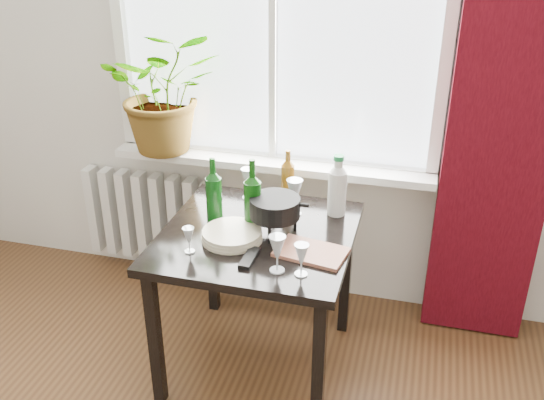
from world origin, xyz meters
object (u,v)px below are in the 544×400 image
(wineglass_far_right, at_px, (301,260))
(wineglass_back_left, at_px, (248,183))
(potted_plant, at_px, (165,91))
(wine_bottle_right, at_px, (253,194))
(wineglass_back_center, at_px, (294,197))
(bottle_amber, at_px, (288,175))
(wineglass_front_right, at_px, (277,254))
(plate_stack, at_px, (232,235))
(tv_remote, at_px, (249,258))
(cutting_board, at_px, (311,252))
(wineglass_front_left, at_px, (189,240))
(wine_bottle_left, at_px, (214,190))
(table, at_px, (257,250))
(radiator, at_px, (151,217))
(fondue_pot, at_px, (275,216))
(cleaning_bottle, at_px, (337,185))

(wineglass_far_right, height_order, wineglass_back_left, wineglass_back_left)
(potted_plant, relative_size, wineglass_back_left, 4.06)
(wine_bottle_right, distance_m, wineglass_back_center, 0.24)
(wineglass_back_center, bearing_deg, bottle_amber, 115.11)
(wineglass_front_right, xyz_separation_m, plate_stack, (-0.25, 0.19, -0.06))
(wineglass_back_center, distance_m, tv_remote, 0.46)
(wineglass_back_left, xyz_separation_m, cutting_board, (0.41, -0.44, -0.07))
(wineglass_back_center, relative_size, cutting_board, 0.63)
(wineglass_back_center, bearing_deg, plate_stack, -124.86)
(bottle_amber, distance_m, plate_stack, 0.48)
(bottle_amber, bearing_deg, wineglass_front_left, -115.27)
(wine_bottle_left, height_order, wineglass_back_center, wine_bottle_left)
(table, bearing_deg, wineglass_front_left, -134.76)
(radiator, relative_size, wineglass_front_left, 6.78)
(fondue_pot, bearing_deg, wineglass_back_center, 56.91)
(table, height_order, wineglass_front_left, wineglass_front_left)
(wine_bottle_right, relative_size, wineglass_front_left, 2.87)
(wine_bottle_right, xyz_separation_m, wineglass_front_left, (-0.20, -0.27, -0.11))
(table, distance_m, cleaning_bottle, 0.48)
(bottle_amber, distance_m, wineglass_far_right, 0.68)
(cutting_board, bearing_deg, wine_bottle_right, 153.02)
(radiator, xyz_separation_m, plate_stack, (0.76, -0.71, 0.38))
(tv_remote, bearing_deg, table, 99.06)
(plate_stack, bearing_deg, radiator, 136.79)
(radiator, height_order, cleaning_bottle, cleaning_bottle)
(radiator, distance_m, wine_bottle_right, 1.14)
(wineglass_far_right, xyz_separation_m, wineglass_back_center, (-0.14, 0.50, 0.02))
(radiator, height_order, wineglass_front_right, wineglass_front_right)
(radiator, relative_size, plate_stack, 2.95)
(radiator, bearing_deg, wineglass_back_left, -23.22)
(cleaning_bottle, xyz_separation_m, tv_remote, (-0.28, -0.50, -0.14))
(bottle_amber, xyz_separation_m, cleaning_bottle, (0.26, -0.09, 0.02))
(potted_plant, distance_m, wineglass_front_left, 1.01)
(cutting_board, bearing_deg, cleaning_bottle, 84.09)
(fondue_pot, bearing_deg, wineglass_far_right, -78.91)
(wine_bottle_right, distance_m, wineglass_front_left, 0.36)
(table, height_order, wineglass_front_right, wineglass_front_right)
(table, distance_m, fondue_pot, 0.20)
(wineglass_back_center, distance_m, plate_stack, 0.37)
(wineglass_front_right, relative_size, fondue_pot, 0.64)
(wineglass_front_right, xyz_separation_m, wineglass_back_left, (-0.31, 0.60, -0.00))
(wineglass_far_right, distance_m, wineglass_back_left, 0.73)
(table, distance_m, wine_bottle_left, 0.34)
(wineglass_front_right, distance_m, wineglass_front_left, 0.40)
(table, relative_size, bottle_amber, 3.20)
(table, relative_size, wineglass_front_left, 7.20)
(wineglass_front_right, relative_size, wineglass_back_center, 0.89)
(plate_stack, xyz_separation_m, cutting_board, (0.36, -0.03, -0.01))
(cutting_board, bearing_deg, radiator, 146.49)
(bottle_amber, height_order, wineglass_front_left, bottle_amber)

